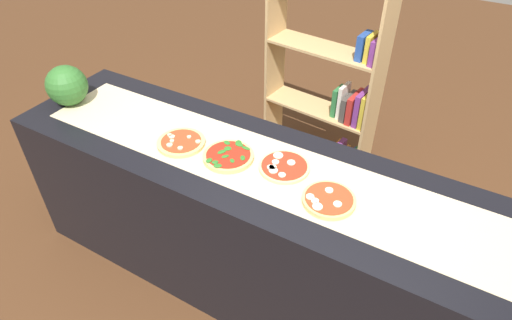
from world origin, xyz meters
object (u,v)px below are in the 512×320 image
object	(u,v)px
pizza_mushroom_0	(181,142)
watermelon	(67,86)
pizza_mozzarella_3	(329,200)
pizza_spinach_1	(228,156)
pizza_mozzarella_2	(284,167)
bookshelf	(334,95)

from	to	relation	value
pizza_mushroom_0	watermelon	distance (m)	0.80
pizza_mozzarella_3	watermelon	size ratio (longest dim) A/B	1.02
pizza_mozzarella_3	watermelon	xyz separation A→B (m)	(-1.60, 0.02, 0.10)
pizza_spinach_1	pizza_mozzarella_2	bearing A→B (deg)	13.94
pizza_mushroom_0	pizza_spinach_1	distance (m)	0.27
pizza_mushroom_0	watermelon	bearing A→B (deg)	179.75
pizza_mushroom_0	pizza_mozzarella_2	world-z (taller)	pizza_mushroom_0
watermelon	pizza_mozzarella_2	bearing A→B (deg)	3.70
pizza_mushroom_0	watermelon	size ratio (longest dim) A/B	1.06
pizza_mozzarella_3	bookshelf	bearing A→B (deg)	109.80
watermelon	pizza_mushroom_0	bearing A→B (deg)	-0.25
pizza_spinach_1	pizza_mozzarella_3	xyz separation A→B (m)	(0.54, -0.04, -0.00)
watermelon	bookshelf	size ratio (longest dim) A/B	0.16
pizza_spinach_1	watermelon	size ratio (longest dim) A/B	1.10
pizza_spinach_1	pizza_mozzarella_3	bearing A→B (deg)	-4.20
pizza_mozzarella_2	pizza_mozzarella_3	xyz separation A→B (m)	(0.27, -0.11, 0.00)
pizza_spinach_1	bookshelf	world-z (taller)	bookshelf
watermelon	pizza_spinach_1	bearing A→B (deg)	1.06
pizza_mozzarella_3	bookshelf	size ratio (longest dim) A/B	0.16
pizza_spinach_1	pizza_mushroom_0	bearing A→B (deg)	-175.09
pizza_mushroom_0	pizza_mozzarella_3	bearing A→B (deg)	-1.16
bookshelf	pizza_mushroom_0	bearing A→B (deg)	-104.63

